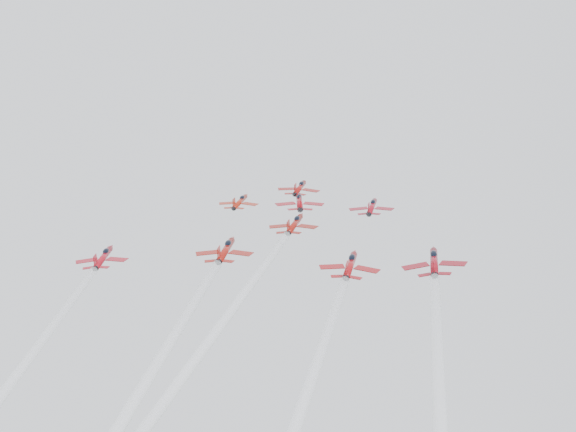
# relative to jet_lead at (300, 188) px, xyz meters

# --- Properties ---
(jet_lead) EXTENTS (9.68, 12.71, 7.01)m
(jet_lead) POSITION_rel_jet_lead_xyz_m (0.00, 0.00, 0.00)
(jet_lead) COLOR #9A120E
(jet_row2_left) EXTENTS (8.69, 11.42, 6.30)m
(jet_row2_left) POSITION_rel_jet_lead_xyz_m (-11.93, -9.43, -4.64)
(jet_row2_left) COLOR #AB2210
(jet_row2_center) EXTENTS (10.34, 13.58, 7.49)m
(jet_row2_center) POSITION_rel_jet_lead_xyz_m (0.92, -10.16, -4.99)
(jet_row2_center) COLOR #A60F18
(jet_row2_right) EXTENTS (9.16, 12.02, 6.63)m
(jet_row2_right) POSITION_rel_jet_lead_xyz_m (15.90, -14.30, -7.03)
(jet_row2_right) COLOR maroon
(jet_center) EXTENTS (9.61, 93.94, 47.05)m
(jet_center) POSITION_rel_jet_lead_xyz_m (1.17, -65.53, -32.29)
(jet_center) COLOR maroon
(jet_rear_left) EXTENTS (10.20, 99.72, 49.94)m
(jet_rear_left) POSITION_rel_jet_lead_xyz_m (-9.56, -80.74, -39.77)
(jet_rear_left) COLOR #9F170F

